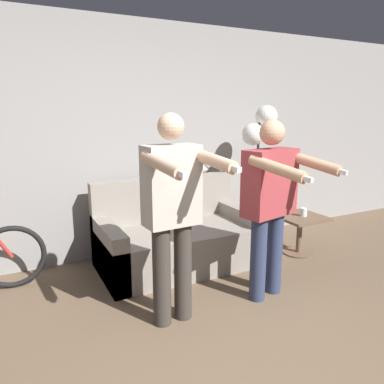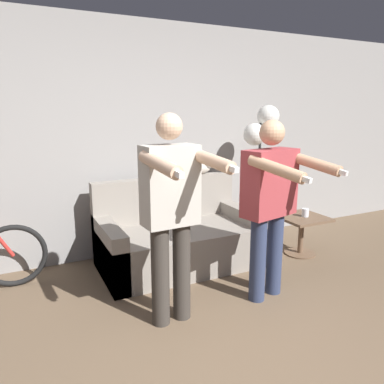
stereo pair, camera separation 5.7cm
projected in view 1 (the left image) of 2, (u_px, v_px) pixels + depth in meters
wall_back at (128, 141)px, 4.16m from camera, size 10.00×0.05×2.60m
couch at (177, 240)px, 4.02m from camera, size 1.66×0.90×0.91m
person_left at (173, 208)px, 2.78m from camera, size 0.51×0.70×1.63m
person_right at (271, 198)px, 3.19m from camera, size 0.66×0.76×1.57m
cat at (196, 168)px, 4.33m from camera, size 0.51×0.11×0.17m
floor_lamp at (259, 135)px, 4.29m from camera, size 0.43×0.33×1.70m
side_table at (300, 226)px, 4.32m from camera, size 0.51×0.51×0.45m
cup at (303, 212)px, 4.28m from camera, size 0.08×0.08×0.09m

